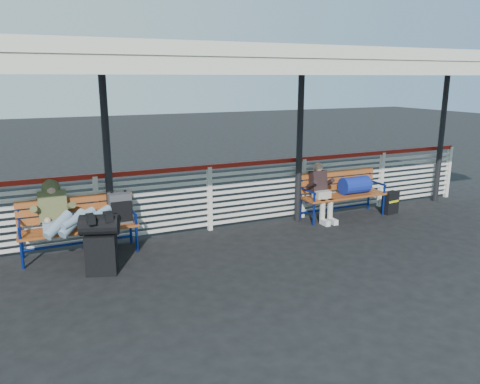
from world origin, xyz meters
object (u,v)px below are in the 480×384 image
bench_left (93,216)px  companion_person (321,191)px  bench_right (348,187)px  suitcase_side (390,203)px  traveler_man (69,217)px  luggage_stack (101,242)px

bench_left → companion_person: (4.32, -0.05, -0.01)m
bench_right → suitcase_side: bench_right is taller
traveler_man → suitcase_side: traveler_man is taller
bench_left → traveler_man: (-0.38, -0.32, 0.13)m
luggage_stack → suitcase_side: size_ratio=1.93×
luggage_stack → traveler_man: (-0.35, 0.62, 0.25)m
bench_right → traveler_man: 5.39m
luggage_stack → traveler_man: traveler_man is taller
bench_left → suitcase_side: 5.94m
companion_person → suitcase_side: bearing=-7.0°
bench_right → bench_left: bearing=179.8°
suitcase_side → bench_left: bearing=168.5°
bench_left → bench_right: bench_left is taller
luggage_stack → bench_right: (5.03, 0.92, 0.11)m
bench_right → luggage_stack: bearing=-169.7°
bench_left → traveler_man: bearing=-140.0°
bench_left → companion_person: size_ratio=1.57×
traveler_man → bench_left: bearing=40.0°
luggage_stack → traveler_man: 0.75m
luggage_stack → bench_left: (0.03, 0.94, 0.12)m
suitcase_side → bench_right: bearing=156.8°
bench_left → suitcase_side: bearing=-2.4°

